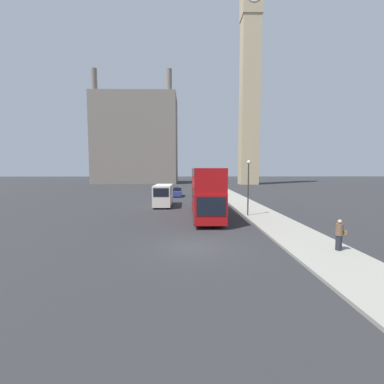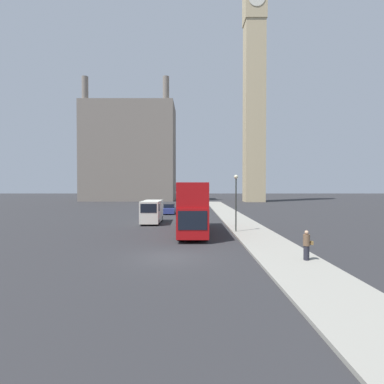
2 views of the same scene
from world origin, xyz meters
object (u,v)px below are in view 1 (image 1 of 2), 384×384
object	(u,v)px
red_double_decker_bus	(206,190)
parked_sedan	(177,192)
pedestrian	(339,235)
street_lamp	(248,179)
clock_tower	(250,59)
white_van	(163,195)

from	to	relation	value
red_double_decker_bus	parked_sedan	xyz separation A→B (m)	(-3.51, 18.55, -1.83)
pedestrian	parked_sedan	bearing A→B (deg)	108.59
pedestrian	street_lamp	bearing A→B (deg)	102.77
clock_tower	parked_sedan	xyz separation A→B (m)	(-20.13, -35.05, -35.76)
red_double_decker_bus	pedestrian	distance (m)	12.40
red_double_decker_bus	pedestrian	world-z (taller)	red_double_decker_bus
white_van	pedestrian	xyz separation A→B (m)	(10.89, -17.51, -0.40)
clock_tower	parked_sedan	size ratio (longest dim) A/B	16.41
street_lamp	white_van	bearing A→B (deg)	140.38
clock_tower	white_van	size ratio (longest dim) A/B	12.95
clock_tower	white_van	distance (m)	62.11
red_double_decker_bus	white_van	distance (m)	8.40
clock_tower	parked_sedan	bearing A→B (deg)	-119.87
red_double_decker_bus	street_lamp	distance (m)	4.06
street_lamp	parked_sedan	bearing A→B (deg)	111.69
red_double_decker_bus	parked_sedan	world-z (taller)	red_double_decker_bus
parked_sedan	pedestrian	bearing A→B (deg)	-71.41
pedestrian	parked_sedan	distance (m)	30.73
clock_tower	red_double_decker_bus	bearing A→B (deg)	-107.22
pedestrian	clock_tower	bearing A→B (deg)	80.86
red_double_decker_bus	parked_sedan	bearing A→B (deg)	100.73
red_double_decker_bus	street_lamp	world-z (taller)	street_lamp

